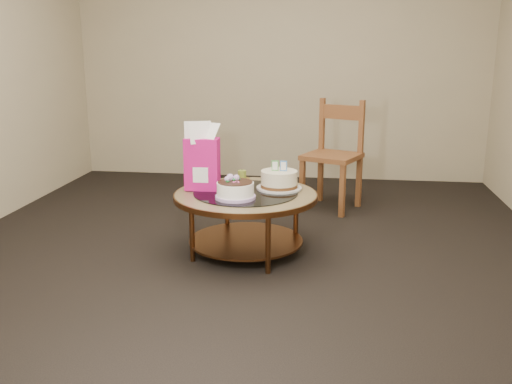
# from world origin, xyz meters

# --- Properties ---
(ground) EXTENTS (5.00, 5.00, 0.00)m
(ground) POSITION_xyz_m (0.00, 0.00, 0.00)
(ground) COLOR black
(ground) RESTS_ON ground
(room_walls) EXTENTS (4.52, 5.02, 2.61)m
(room_walls) POSITION_xyz_m (0.00, 0.00, 1.54)
(room_walls) COLOR tan
(room_walls) RESTS_ON ground
(coffee_table) EXTENTS (1.02, 1.02, 0.46)m
(coffee_table) POSITION_xyz_m (0.00, -0.00, 0.38)
(coffee_table) COLOR #593219
(coffee_table) RESTS_ON ground
(decorated_cake) EXTENTS (0.27, 0.27, 0.16)m
(decorated_cake) POSITION_xyz_m (-0.05, -0.17, 0.51)
(decorated_cake) COLOR #C39DDE
(decorated_cake) RESTS_ON coffee_table
(cream_cake) EXTENTS (0.33, 0.33, 0.21)m
(cream_cake) POSITION_xyz_m (0.22, 0.13, 0.52)
(cream_cake) COLOR silver
(cream_cake) RESTS_ON coffee_table
(gift_bag) EXTENTS (0.24, 0.18, 0.48)m
(gift_bag) POSITION_xyz_m (-0.32, 0.04, 0.70)
(gift_bag) COLOR #CB137D
(gift_bag) RESTS_ON coffee_table
(pillar_candle) EXTENTS (0.13, 0.13, 0.09)m
(pillar_candle) POSITION_xyz_m (-0.08, 0.33, 0.49)
(pillar_candle) COLOR #E4C35D
(pillar_candle) RESTS_ON coffee_table
(dining_chair) EXTENTS (0.60, 0.60, 0.99)m
(dining_chair) POSITION_xyz_m (0.61, 1.30, 0.50)
(dining_chair) COLOR brown
(dining_chair) RESTS_ON ground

